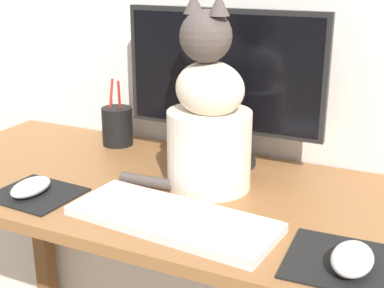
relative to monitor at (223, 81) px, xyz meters
name	(u,v)px	position (x,y,z in m)	size (l,w,h in m)	color
desk	(179,232)	(-0.03, -0.19, -0.32)	(1.35, 0.56, 0.73)	brown
monitor	(223,81)	(0.00, 0.00, 0.00)	(0.50, 0.17, 0.38)	black
keyboard	(172,218)	(0.04, -0.34, -0.20)	(0.42, 0.20, 0.02)	silver
mousepad_left	(37,194)	(-0.29, -0.35, -0.21)	(0.18, 0.16, 0.00)	black
mousepad_right	(348,263)	(0.37, -0.35, -0.21)	(0.21, 0.19, 0.00)	black
computer_mouse_left	(31,187)	(-0.29, -0.36, -0.19)	(0.06, 0.11, 0.03)	white
computer_mouse_right	(352,259)	(0.38, -0.37, -0.19)	(0.07, 0.11, 0.04)	white
cat	(208,119)	(0.03, -0.15, -0.05)	(0.31, 0.23, 0.42)	beige
pen_cup	(117,126)	(-0.32, 0.01, -0.16)	(0.08, 0.08, 0.18)	black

